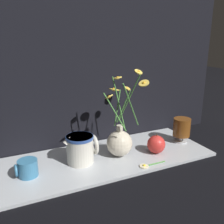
# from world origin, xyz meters

# --- Properties ---
(ground_plane) EXTENTS (6.00, 6.00, 0.00)m
(ground_plane) POSITION_xyz_m (0.00, 0.00, 0.00)
(ground_plane) COLOR black
(shelf) EXTENTS (0.89, 0.35, 0.01)m
(shelf) POSITION_xyz_m (0.00, 0.00, 0.01)
(shelf) COLOR #B2B7BC
(shelf) RESTS_ON ground_plane
(backdrop_wall) EXTENTS (1.39, 0.02, 1.10)m
(backdrop_wall) POSITION_xyz_m (0.00, 0.19, 0.55)
(backdrop_wall) COLOR black
(backdrop_wall) RESTS_ON ground_plane
(vase_with_flowers) EXTENTS (0.22, 0.20, 0.36)m
(vase_with_flowers) POSITION_xyz_m (0.04, -0.01, 0.08)
(vase_with_flowers) COLOR beige
(vase_with_flowers) RESTS_ON shelf
(yellow_mug) EXTENTS (0.08, 0.07, 0.06)m
(yellow_mug) POSITION_xyz_m (-0.34, -0.02, 0.04)
(yellow_mug) COLOR teal
(yellow_mug) RESTS_ON shelf
(ceramic_pitcher) EXTENTS (0.14, 0.11, 0.13)m
(ceramic_pitcher) POSITION_xyz_m (-0.13, -0.00, 0.08)
(ceramic_pitcher) COLOR beige
(ceramic_pitcher) RESTS_ON shelf
(tea_glass) EXTENTS (0.08, 0.08, 0.12)m
(tea_glass) POSITION_xyz_m (0.38, -0.01, 0.08)
(tea_glass) COLOR silver
(tea_glass) RESTS_ON shelf
(orange_fruit) EXTENTS (0.08, 0.08, 0.09)m
(orange_fruit) POSITION_xyz_m (0.20, -0.06, 0.05)
(orange_fruit) COLOR red
(orange_fruit) RESTS_ON shelf
(loose_daisy) EXTENTS (0.12, 0.04, 0.01)m
(loose_daisy) POSITION_xyz_m (0.10, -0.14, 0.02)
(loose_daisy) COLOR #4C8E3D
(loose_daisy) RESTS_ON shelf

